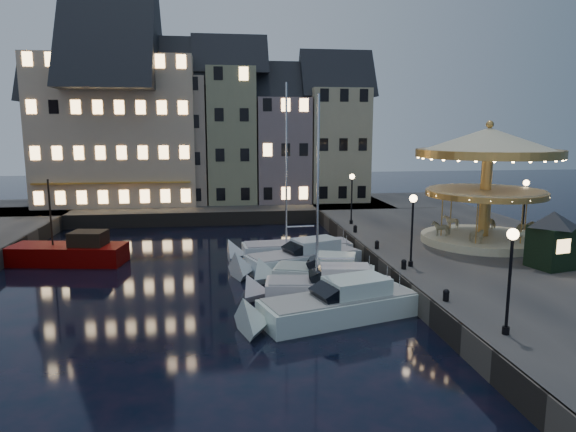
{
  "coord_description": "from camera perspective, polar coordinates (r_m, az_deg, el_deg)",
  "views": [
    {
      "loc": [
        -3.67,
        -26.48,
        9.15
      ],
      "look_at": [
        1.0,
        8.0,
        3.2
      ],
      "focal_mm": 32.0,
      "sensor_mm": 36.0,
      "label": 1
    }
  ],
  "objects": [
    {
      "name": "ground",
      "position": [
        28.26,
        0.17,
        -9.19
      ],
      "size": [
        160.0,
        160.0,
        0.0
      ],
      "primitive_type": "plane",
      "color": "black",
      "rests_on": "ground"
    },
    {
      "name": "bollard_d",
      "position": [
        39.59,
        7.47,
        -1.37
      ],
      "size": [
        0.3,
        0.3,
        0.57
      ],
      "color": "black",
      "rests_on": "quay_east"
    },
    {
      "name": "motorboat_d",
      "position": [
        30.39,
        3.22,
        -6.58
      ],
      "size": [
        6.89,
        4.08,
        2.15
      ],
      "color": "silver",
      "rests_on": "ground"
    },
    {
      "name": "townhouse_nf",
      "position": [
        57.95,
        5.24,
        8.8
      ],
      "size": [
        6.82,
        8.0,
        13.8
      ],
      "color": "tan",
      "rests_on": "quay_north"
    },
    {
      "name": "townhouse_ne",
      "position": [
        56.91,
        -0.78,
        8.32
      ],
      "size": [
        6.16,
        8.0,
        12.8
      ],
      "color": "gray",
      "rests_on": "quay_north"
    },
    {
      "name": "streetlamp_c",
      "position": [
        42.71,
        7.1,
        2.73
      ],
      "size": [
        0.44,
        0.44,
        4.17
      ],
      "color": "black",
      "rests_on": "quay_east"
    },
    {
      "name": "townhouse_na",
      "position": [
        58.68,
        -23.58,
        7.56
      ],
      "size": [
        5.5,
        8.0,
        12.8
      ],
      "color": "#AA9B89",
      "rests_on": "quay_north"
    },
    {
      "name": "townhouse_nc",
      "position": [
        56.65,
        -12.25,
        9.11
      ],
      "size": [
        6.82,
        8.0,
        14.8
      ],
      "color": "gray",
      "rests_on": "quay_north"
    },
    {
      "name": "townhouse_nd",
      "position": [
        56.5,
        -6.36,
        9.78
      ],
      "size": [
        5.5,
        8.0,
        15.8
      ],
      "color": "gray",
      "rests_on": "quay_north"
    },
    {
      "name": "hotel_corner",
      "position": [
        57.42,
        -18.35,
        9.85
      ],
      "size": [
        17.6,
        9.0,
        16.8
      ],
      "color": "beige",
      "rests_on": "quay_north"
    },
    {
      "name": "bollard_a",
      "position": [
        24.98,
        17.16,
        -8.34
      ],
      "size": [
        0.3,
        0.3,
        0.57
      ],
      "color": "black",
      "rests_on": "quay_east"
    },
    {
      "name": "townhouse_nb",
      "position": [
        57.43,
        -18.32,
        8.35
      ],
      "size": [
        6.16,
        8.0,
        13.8
      ],
      "color": "slate",
      "rests_on": "quay_north"
    },
    {
      "name": "motorboat_b",
      "position": [
        25.21,
        4.97,
        -10.05
      ],
      "size": [
        8.89,
        4.9,
        2.15
      ],
      "color": "silver",
      "rests_on": "ground"
    },
    {
      "name": "carousel",
      "position": [
        37.5,
        21.29,
        5.48
      ],
      "size": [
        9.58,
        9.58,
        8.38
      ],
      "color": "beige",
      "rests_on": "quay_east"
    },
    {
      "name": "bollard_c",
      "position": [
        34.43,
        9.86,
        -3.11
      ],
      "size": [
        0.3,
        0.3,
        0.57
      ],
      "color": "black",
      "rests_on": "quay_east"
    },
    {
      "name": "quay_north",
      "position": [
        55.31,
        -12.11,
        0.65
      ],
      "size": [
        44.0,
        12.0,
        1.3
      ],
      "primitive_type": "cube",
      "color": "#474442",
      "rests_on": "ground"
    },
    {
      "name": "motorboat_e",
      "position": [
        33.67,
        1.14,
        -4.93
      ],
      "size": [
        8.53,
        5.12,
        2.15
      ],
      "color": "silver",
      "rests_on": "ground"
    },
    {
      "name": "quaywall_e",
      "position": [
        34.94,
        8.62,
        -4.49
      ],
      "size": [
        0.15,
        44.0,
        1.3
      ],
      "primitive_type": "cube",
      "color": "#47423A",
      "rests_on": "ground"
    },
    {
      "name": "bollard_b",
      "position": [
        29.84,
        12.74,
        -5.2
      ],
      "size": [
        0.3,
        0.3,
        0.57
      ],
      "color": "black",
      "rests_on": "quay_east"
    },
    {
      "name": "quaywall_n",
      "position": [
        49.28,
        -10.3,
        -0.39
      ],
      "size": [
        48.0,
        0.15,
        1.3
      ],
      "primitive_type": "cube",
      "color": "#47423A",
      "rests_on": "ground"
    },
    {
      "name": "streetlamp_d",
      "position": [
        41.31,
        24.83,
        1.67
      ],
      "size": [
        0.44,
        0.44,
        4.17
      ],
      "color": "black",
      "rests_on": "quay_east"
    },
    {
      "name": "streetlamp_a",
      "position": [
        21.21,
        23.49,
        -5.13
      ],
      "size": [
        0.44,
        0.44,
        4.17
      ],
      "color": "black",
      "rests_on": "quay_east"
    },
    {
      "name": "streetlamp_b",
      "position": [
        29.99,
        13.66,
        -0.43
      ],
      "size": [
        0.44,
        0.44,
        4.17
      ],
      "color": "black",
      "rests_on": "quay_east"
    },
    {
      "name": "motorboat_c",
      "position": [
        27.84,
        3.77,
        -8.05
      ],
      "size": [
        7.93,
        3.1,
        10.47
      ],
      "color": "silver",
      "rests_on": "ground"
    },
    {
      "name": "quay_east",
      "position": [
        37.94,
        20.33,
        -3.86
      ],
      "size": [
        16.0,
        56.0,
        1.3
      ],
      "primitive_type": "cube",
      "color": "#474442",
      "rests_on": "ground"
    },
    {
      "name": "motorboat_f",
      "position": [
        36.63,
        0.1,
        -3.91
      ],
      "size": [
        8.79,
        2.84,
        11.64
      ],
      "color": "silver",
      "rests_on": "ground"
    },
    {
      "name": "red_fishing_boat",
      "position": [
        38.2,
        -23.02,
        -3.86
      ],
      "size": [
        8.01,
        3.91,
        6.0
      ],
      "color": "#680200",
      "rests_on": "ground"
    },
    {
      "name": "ticket_kiosk",
      "position": [
        32.55,
        27.34,
        -1.38
      ],
      "size": [
        3.17,
        3.17,
        3.71
      ],
      "color": "black",
      "rests_on": "quay_east"
    }
  ]
}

